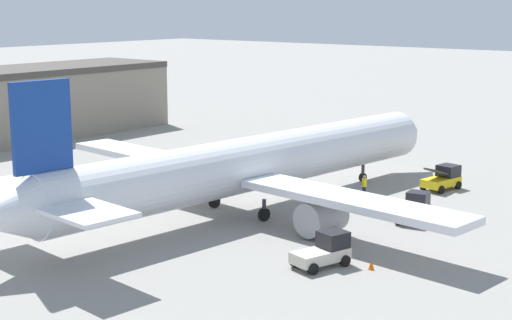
{
  "coord_description": "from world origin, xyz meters",
  "views": [
    {
      "loc": [
        -43.59,
        -34.76,
        14.92
      ],
      "look_at": [
        0.0,
        0.0,
        3.71
      ],
      "focal_mm": 55.0,
      "sensor_mm": 36.0,
      "label": 1
    }
  ],
  "objects_px": {
    "ground_crew_worker": "(364,185)",
    "belt_loader_truck": "(443,178)",
    "pushback_tug": "(415,208)",
    "safety_cone_near": "(371,265)",
    "airplane": "(247,166)",
    "baggage_tug": "(325,251)"
  },
  "relations": [
    {
      "from": "ground_crew_worker",
      "to": "belt_loader_truck",
      "type": "distance_m",
      "value": 7.29
    },
    {
      "from": "ground_crew_worker",
      "to": "belt_loader_truck",
      "type": "xyz_separation_m",
      "value": [
        6.31,
        -3.64,
        -0.0
      ]
    },
    {
      "from": "baggage_tug",
      "to": "safety_cone_near",
      "type": "bearing_deg",
      "value": -50.74
    },
    {
      "from": "ground_crew_worker",
      "to": "safety_cone_near",
      "type": "distance_m",
      "value": 17.1
    },
    {
      "from": "airplane",
      "to": "baggage_tug",
      "type": "relative_size",
      "value": 11.69
    },
    {
      "from": "ground_crew_worker",
      "to": "belt_loader_truck",
      "type": "height_order",
      "value": "belt_loader_truck"
    },
    {
      "from": "airplane",
      "to": "ground_crew_worker",
      "type": "height_order",
      "value": "airplane"
    },
    {
      "from": "belt_loader_truck",
      "to": "airplane",
      "type": "bearing_deg",
      "value": 161.69
    },
    {
      "from": "belt_loader_truck",
      "to": "safety_cone_near",
      "type": "bearing_deg",
      "value": -156.09
    },
    {
      "from": "belt_loader_truck",
      "to": "pushback_tug",
      "type": "xyz_separation_m",
      "value": [
        -10.15,
        -2.74,
        0.01
      ]
    },
    {
      "from": "ground_crew_worker",
      "to": "baggage_tug",
      "type": "distance_m",
      "value": 16.89
    },
    {
      "from": "belt_loader_truck",
      "to": "ground_crew_worker",
      "type": "bearing_deg",
      "value": 159.14
    },
    {
      "from": "belt_loader_truck",
      "to": "pushback_tug",
      "type": "height_order",
      "value": "pushback_tug"
    },
    {
      "from": "safety_cone_near",
      "to": "belt_loader_truck",
      "type": "bearing_deg",
      "value": 14.76
    },
    {
      "from": "pushback_tug",
      "to": "safety_cone_near",
      "type": "height_order",
      "value": "pushback_tug"
    },
    {
      "from": "ground_crew_worker",
      "to": "pushback_tug",
      "type": "relative_size",
      "value": 0.55
    },
    {
      "from": "ground_crew_worker",
      "to": "pushback_tug",
      "type": "distance_m",
      "value": 7.45
    },
    {
      "from": "ground_crew_worker",
      "to": "baggage_tug",
      "type": "height_order",
      "value": "baggage_tug"
    },
    {
      "from": "airplane",
      "to": "safety_cone_near",
      "type": "distance_m",
      "value": 14.84
    },
    {
      "from": "belt_loader_truck",
      "to": "safety_cone_near",
      "type": "relative_size",
      "value": 6.67
    },
    {
      "from": "baggage_tug",
      "to": "pushback_tug",
      "type": "height_order",
      "value": "pushback_tug"
    },
    {
      "from": "airplane",
      "to": "pushback_tug",
      "type": "distance_m",
      "value": 12.23
    }
  ]
}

